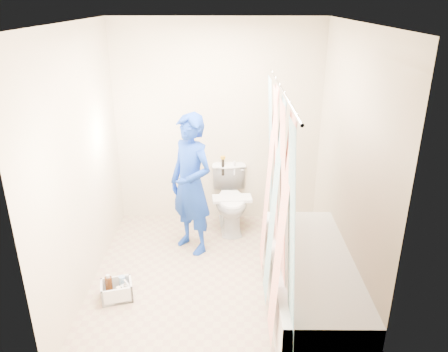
{
  "coord_description": "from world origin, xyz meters",
  "views": [
    {
      "loc": [
        0.12,
        -3.64,
        2.59
      ],
      "look_at": [
        0.08,
        0.35,
        0.94
      ],
      "focal_mm": 35.0,
      "sensor_mm": 36.0,
      "label": 1
    }
  ],
  "objects_px": {
    "plumber": "(191,185)",
    "cleaning_caddy": "(118,291)",
    "toilet": "(231,199)",
    "bathtub": "(310,281)"
  },
  "relations": [
    {
      "from": "toilet",
      "to": "cleaning_caddy",
      "type": "height_order",
      "value": "toilet"
    },
    {
      "from": "toilet",
      "to": "cleaning_caddy",
      "type": "xyz_separation_m",
      "value": [
        -1.05,
        -1.37,
        -0.29
      ]
    },
    {
      "from": "bathtub",
      "to": "toilet",
      "type": "xyz_separation_m",
      "value": [
        -0.69,
        1.46,
        0.1
      ]
    },
    {
      "from": "plumber",
      "to": "cleaning_caddy",
      "type": "xyz_separation_m",
      "value": [
        -0.63,
        -0.88,
        -0.68
      ]
    },
    {
      "from": "toilet",
      "to": "cleaning_caddy",
      "type": "distance_m",
      "value": 1.75
    },
    {
      "from": "bathtub",
      "to": "toilet",
      "type": "height_order",
      "value": "toilet"
    },
    {
      "from": "toilet",
      "to": "cleaning_caddy",
      "type": "relative_size",
      "value": 2.24
    },
    {
      "from": "toilet",
      "to": "plumber",
      "type": "relative_size",
      "value": 0.48
    },
    {
      "from": "bathtub",
      "to": "toilet",
      "type": "distance_m",
      "value": 1.61
    },
    {
      "from": "plumber",
      "to": "cleaning_caddy",
      "type": "distance_m",
      "value": 1.28
    }
  ]
}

